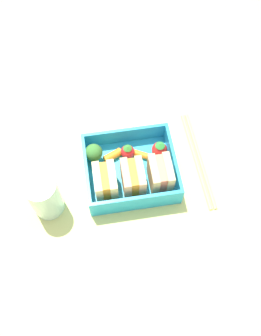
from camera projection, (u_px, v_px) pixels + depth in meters
ground_plane at (130, 177)px, 71.95cm from camera, size 120.00×120.00×2.00cm
bento_tray at (130, 173)px, 70.53cm from camera, size 16.55×14.50×1.20cm
bento_rim at (130, 167)px, 68.29cm from camera, size 16.55×14.50×3.83cm
sandwich_left at (160, 175)px, 66.42cm from camera, size 3.83×5.71×5.91cm
sandwich_center_left at (133, 178)px, 66.07cm from camera, size 3.83×5.71×5.91cm
sandwich_center at (105, 182)px, 65.72cm from camera, size 3.83×5.71×5.91cm
strawberry_far_left at (159, 149)px, 70.34cm from camera, size 2.99×2.99×3.59cm
carrot_stick_far_left at (144, 156)px, 70.87cm from camera, size 4.80×3.34×1.25cm
strawberry_left at (129, 151)px, 70.33cm from camera, size 2.68×2.68×3.28cm
carrot_stick_left at (113, 156)px, 70.72cm from camera, size 3.89×2.83×1.52cm
broccoli_floret at (94, 153)px, 68.64cm from camera, size 3.27×3.27×4.56cm
chopstick_pair at (198, 159)px, 72.22cm from camera, size 2.17×21.04×0.70cm
drinking_glass at (45, 197)px, 64.09cm from camera, size 5.40×5.40×8.99cm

